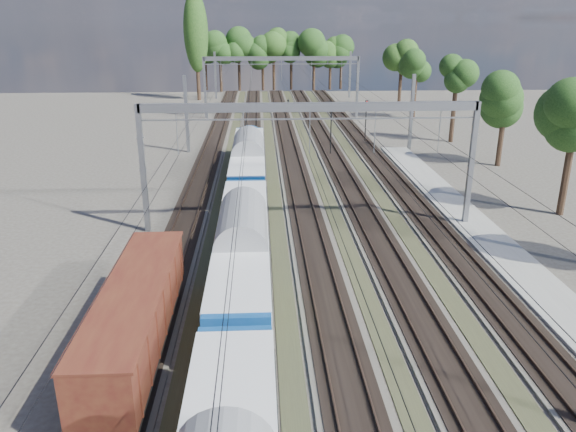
{
  "coord_description": "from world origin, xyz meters",
  "views": [
    {
      "loc": [
        -3.42,
        -7.91,
        14.37
      ],
      "look_at": [
        -1.75,
        24.74,
        2.8
      ],
      "focal_mm": 35.0,
      "sensor_mm": 36.0,
      "label": 1
    }
  ],
  "objects_px": {
    "emu_train": "(242,239)",
    "signal_near": "(331,123)",
    "freight_boxcar": "(136,314)",
    "signal_far": "(366,116)",
    "worker": "(288,105)"
  },
  "relations": [
    {
      "from": "emu_train",
      "to": "signal_near",
      "type": "relative_size",
      "value": 11.0
    },
    {
      "from": "emu_train",
      "to": "signal_far",
      "type": "distance_m",
      "value": 40.19
    },
    {
      "from": "freight_boxcar",
      "to": "signal_near",
      "type": "relative_size",
      "value": 2.25
    },
    {
      "from": "signal_near",
      "to": "signal_far",
      "type": "height_order",
      "value": "signal_near"
    },
    {
      "from": "worker",
      "to": "signal_near",
      "type": "xyz_separation_m",
      "value": [
        3.0,
        -32.23,
        2.72
      ]
    },
    {
      "from": "freight_boxcar",
      "to": "signal_near",
      "type": "xyz_separation_m",
      "value": [
        13.37,
        38.34,
        1.59
      ]
    },
    {
      "from": "emu_train",
      "to": "freight_boxcar",
      "type": "relative_size",
      "value": 4.88
    },
    {
      "from": "emu_train",
      "to": "worker",
      "type": "height_order",
      "value": "emu_train"
    },
    {
      "from": "emu_train",
      "to": "signal_near",
      "type": "bearing_deg",
      "value": 74.03
    },
    {
      "from": "emu_train",
      "to": "worker",
      "type": "xyz_separation_m",
      "value": [
        5.87,
        63.23,
        -1.66
      ]
    },
    {
      "from": "signal_far",
      "to": "worker",
      "type": "bearing_deg",
      "value": 84.43
    },
    {
      "from": "emu_train",
      "to": "freight_boxcar",
      "type": "xyz_separation_m",
      "value": [
        -4.5,
        -7.35,
        -0.53
      ]
    },
    {
      "from": "freight_boxcar",
      "to": "signal_far",
      "type": "relative_size",
      "value": 2.55
    },
    {
      "from": "emu_train",
      "to": "signal_near",
      "type": "distance_m",
      "value": 32.25
    },
    {
      "from": "emu_train",
      "to": "signal_far",
      "type": "relative_size",
      "value": 12.43
    }
  ]
}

